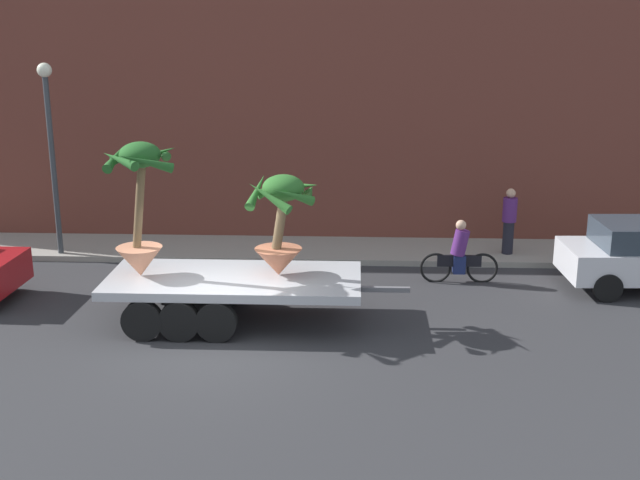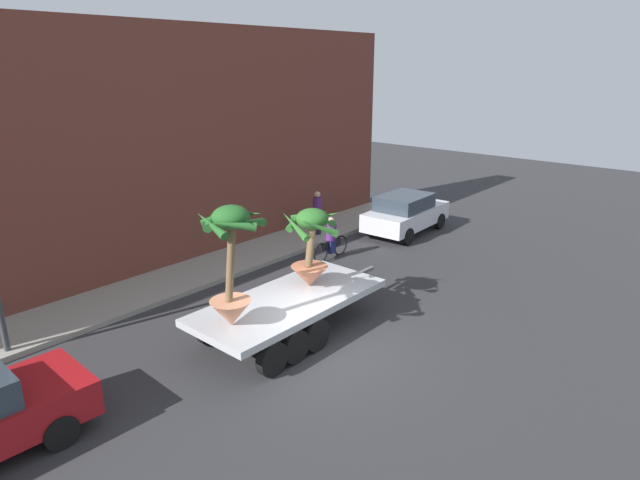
% 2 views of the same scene
% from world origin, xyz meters
% --- Properties ---
extents(ground_plane, '(60.00, 60.00, 0.00)m').
position_xyz_m(ground_plane, '(0.00, 0.00, 0.00)').
color(ground_plane, '#2D2D30').
extents(sidewalk, '(24.00, 2.20, 0.15)m').
position_xyz_m(sidewalk, '(0.00, 6.10, 0.07)').
color(sidewalk, gray).
rests_on(sidewalk, ground).
extents(building_facade, '(24.00, 1.20, 7.79)m').
position_xyz_m(building_facade, '(0.00, 7.80, 3.89)').
color(building_facade, brown).
rests_on(building_facade, ground).
extents(flatbed_trailer, '(6.15, 2.34, 0.98)m').
position_xyz_m(flatbed_trailer, '(-0.08, 1.09, 0.75)').
color(flatbed_trailer, '#B7BABF').
rests_on(flatbed_trailer, ground).
extents(potted_palm_rear, '(1.51, 1.55, 2.74)m').
position_xyz_m(potted_palm_rear, '(-1.66, 1.03, 2.41)').
color(potted_palm_rear, tan).
rests_on(potted_palm_rear, flatbed_trailer).
extents(potted_palm_middle, '(1.50, 1.54, 2.08)m').
position_xyz_m(potted_palm_middle, '(1.14, 1.23, 2.07)').
color(potted_palm_middle, '#B26647').
rests_on(potted_palm_middle, flatbed_trailer).
extents(cyclist, '(1.84, 0.35, 1.54)m').
position_xyz_m(cyclist, '(5.09, 3.85, 0.67)').
color(cyclist, black).
rests_on(cyclist, ground).
extents(pedestrian_near_gate, '(0.36, 0.36, 1.71)m').
position_xyz_m(pedestrian_near_gate, '(6.57, 5.78, 1.04)').
color(pedestrian_near_gate, black).
rests_on(pedestrian_near_gate, sidewalk).
extents(street_lamp, '(0.36, 0.36, 4.83)m').
position_xyz_m(street_lamp, '(-4.99, 5.30, 3.23)').
color(street_lamp, '#383D42').
rests_on(street_lamp, sidewalk).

